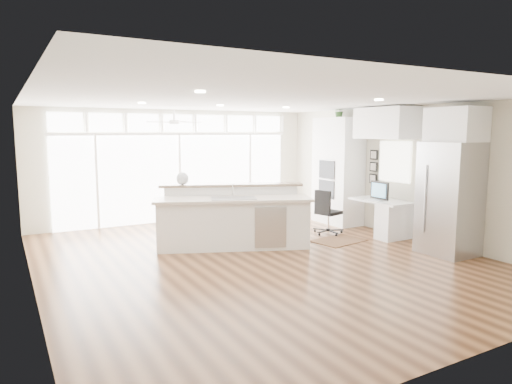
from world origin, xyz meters
TOP-DOWN VIEW (x-y plane):
  - floor at (0.00, 0.00)m, footprint 7.00×8.00m
  - ceiling at (0.00, 0.00)m, footprint 7.00×8.00m
  - wall_back at (0.00, 4.00)m, footprint 7.00×0.04m
  - wall_front at (0.00, -4.00)m, footprint 7.00×0.04m
  - wall_left at (-3.50, 0.00)m, footprint 0.04×8.00m
  - wall_right at (3.50, 0.00)m, footprint 0.04×8.00m
  - glass_wall at (0.00, 3.94)m, footprint 5.80×0.06m
  - transom_row at (0.00, 3.94)m, footprint 5.90×0.06m
  - desk_window at (3.46, 0.30)m, footprint 0.04×0.85m
  - ceiling_fan at (-0.50, 2.80)m, footprint 1.16×1.16m
  - recessed_lights at (0.00, 0.20)m, footprint 3.40×3.00m
  - oven_cabinet at (3.17, 1.80)m, footprint 0.64×1.20m
  - desk_nook at (3.13, 0.30)m, footprint 0.72×1.30m
  - upper_cabinets at (3.17, 0.30)m, footprint 0.64×1.30m
  - refrigerator at (3.11, -1.35)m, footprint 0.76×0.90m
  - fridge_cabinet at (3.17, -1.35)m, footprint 0.64×0.90m
  - framed_photos at (3.46, 0.92)m, footprint 0.06×0.22m
  - kitchen_island at (-0.03, 0.95)m, footprint 3.12×2.14m
  - rug at (2.03, 0.35)m, footprint 1.11×0.89m
  - office_chair at (2.26, 0.98)m, footprint 0.59×0.56m
  - fishbowl at (-0.75, 1.68)m, footprint 0.31×0.31m
  - monitor at (3.05, 0.30)m, footprint 0.09×0.50m
  - keyboard at (2.88, 0.30)m, footprint 0.17×0.36m
  - potted_plant at (3.17, 1.80)m, footprint 0.31×0.34m

SIDE VIEW (x-z plane):
  - floor at x=0.00m, z-range -0.02..0.00m
  - rug at x=2.03m, z-range 0.00..0.01m
  - desk_nook at x=3.13m, z-range 0.00..0.76m
  - office_chair at x=2.26m, z-range 0.00..0.94m
  - kitchen_island at x=-0.03m, z-range 0.00..1.16m
  - keyboard at x=2.88m, z-range 0.76..0.78m
  - monitor at x=3.05m, z-range 0.76..1.17m
  - refrigerator at x=3.11m, z-range 0.00..2.00m
  - glass_wall at x=0.00m, z-range 0.01..2.09m
  - oven_cabinet at x=3.17m, z-range 0.00..2.50m
  - fishbowl at x=-0.75m, z-range 1.16..1.41m
  - wall_back at x=0.00m, z-range 0.00..2.70m
  - wall_front at x=0.00m, z-range 0.00..2.70m
  - wall_left at x=-3.50m, z-range 0.00..2.70m
  - wall_right at x=3.50m, z-range 0.00..2.70m
  - framed_photos at x=3.46m, z-range 1.00..1.80m
  - desk_window at x=3.46m, z-range 1.12..1.98m
  - fridge_cabinet at x=3.17m, z-range 2.00..2.60m
  - upper_cabinets at x=3.17m, z-range 2.03..2.67m
  - transom_row at x=0.00m, z-range 2.18..2.58m
  - ceiling_fan at x=-0.50m, z-range 2.32..2.64m
  - potted_plant at x=3.17m, z-range 2.50..2.75m
  - recessed_lights at x=0.00m, z-range 2.67..2.69m
  - ceiling at x=0.00m, z-range 2.69..2.71m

